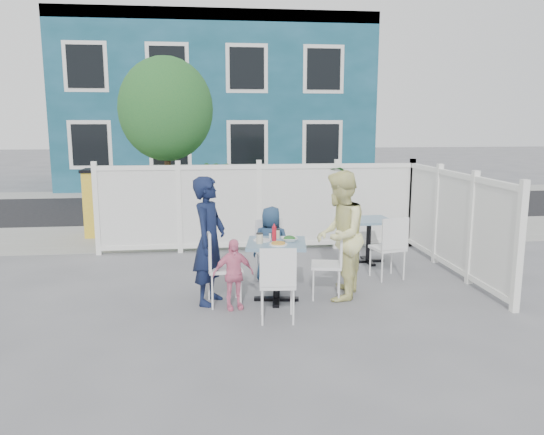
{
  "coord_description": "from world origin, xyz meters",
  "views": [
    {
      "loc": [
        -0.78,
        -7.17,
        2.38
      ],
      "look_at": [
        0.06,
        -0.02,
        1.06
      ],
      "focal_mm": 35.0,
      "sensor_mm": 36.0,
      "label": 1
    }
  ],
  "objects": [
    {
      "name": "coffee_cup_b",
      "position": [
        0.1,
        -0.2,
        0.87
      ],
      "size": [
        0.08,
        0.08,
        0.12
      ],
      "primitive_type": "cylinder",
      "color": "beige",
      "rests_on": "main_table"
    },
    {
      "name": "near_sidewalk",
      "position": [
        0.0,
        3.8,
        0.01
      ],
      "size": [
        24.0,
        2.6,
        0.01
      ],
      "primitive_type": "cube",
      "color": "gray",
      "rests_on": "ground"
    },
    {
      "name": "ground",
      "position": [
        0.0,
        0.0,
        0.0
      ],
      "size": [
        80.0,
        80.0,
        0.0
      ],
      "primitive_type": "plane",
      "color": "slate"
    },
    {
      "name": "chair_left",
      "position": [
        -0.71,
        -0.47,
        0.58
      ],
      "size": [
        0.48,
        0.5,
        0.99
      ],
      "rotation": [
        0.0,
        0.0,
        -1.46
      ],
      "color": "white",
      "rests_on": "ground"
    },
    {
      "name": "building",
      "position": [
        -0.5,
        14.0,
        3.0
      ],
      "size": [
        11.0,
        6.0,
        6.0
      ],
      "color": "#134756",
      "rests_on": "ground"
    },
    {
      "name": "man",
      "position": [
        -0.81,
        -0.39,
        0.84
      ],
      "size": [
        0.6,
        0.72,
        1.68
      ],
      "primitive_type": "imported",
      "rotation": [
        0.0,
        0.0,
        1.2
      ],
      "color": "#111938",
      "rests_on": "ground"
    },
    {
      "name": "tree",
      "position": [
        -1.6,
        3.3,
        2.59
      ],
      "size": [
        1.8,
        1.62,
        3.59
      ],
      "color": "#382316",
      "rests_on": "ground"
    },
    {
      "name": "main_table",
      "position": [
        0.07,
        -0.42,
        0.62
      ],
      "size": [
        0.87,
        0.87,
        0.81
      ],
      "rotation": [
        0.0,
        0.0,
        -0.14
      ],
      "color": "slate",
      "rests_on": "ground"
    },
    {
      "name": "salad_bowl",
      "position": [
        0.24,
        -0.41,
        0.83
      ],
      "size": [
        0.21,
        0.21,
        0.05
      ],
      "primitive_type": "imported",
      "color": "white",
      "rests_on": "main_table"
    },
    {
      "name": "chair_back",
      "position": [
        0.1,
        0.44,
        0.55
      ],
      "size": [
        0.5,
        0.48,
        0.94
      ],
      "rotation": [
        0.0,
        0.0,
        3.33
      ],
      "color": "white",
      "rests_on": "ground"
    },
    {
      "name": "street",
      "position": [
        0.0,
        7.5,
        0.0
      ],
      "size": [
        24.0,
        5.0,
        0.01
      ],
      "primitive_type": "cube",
      "color": "black",
      "rests_on": "ground"
    },
    {
      "name": "chair_right",
      "position": [
        0.84,
        -0.38,
        0.54
      ],
      "size": [
        0.48,
        0.5,
        0.93
      ],
      "rotation": [
        0.0,
        0.0,
        1.37
      ],
      "color": "white",
      "rests_on": "ground"
    },
    {
      "name": "plate_main",
      "position": [
        0.07,
        -0.59,
        0.81
      ],
      "size": [
        0.24,
        0.24,
        0.01
      ],
      "primitive_type": "cylinder",
      "color": "white",
      "rests_on": "main_table"
    },
    {
      "name": "fence_back",
      "position": [
        0.1,
        2.4,
        0.78
      ],
      "size": [
        5.86,
        0.08,
        1.6
      ],
      "color": "white",
      "rests_on": "ground"
    },
    {
      "name": "woman",
      "position": [
        0.92,
        -0.39,
        0.87
      ],
      "size": [
        0.93,
        1.03,
        1.74
      ],
      "primitive_type": "imported",
      "rotation": [
        0.0,
        0.0,
        -1.96
      ],
      "color": "#F3ED55",
      "rests_on": "ground"
    },
    {
      "name": "fence_right",
      "position": [
        3.0,
        0.6,
        0.78
      ],
      "size": [
        0.08,
        3.66,
        1.6
      ],
      "rotation": [
        0.0,
        0.0,
        1.57
      ],
      "color": "white",
      "rests_on": "ground"
    },
    {
      "name": "chair_spare",
      "position": [
        1.9,
        0.33,
        0.56
      ],
      "size": [
        0.52,
        0.51,
        0.97
      ],
      "rotation": [
        0.0,
        0.0,
        0.21
      ],
      "color": "white",
      "rests_on": "ground"
    },
    {
      "name": "toddler",
      "position": [
        -0.52,
        -0.66,
        0.46
      ],
      "size": [
        0.57,
        0.33,
        0.91
      ],
      "primitive_type": "imported",
      "rotation": [
        0.0,
        0.0,
        0.2
      ],
      "color": "pink",
      "rests_on": "ground"
    },
    {
      "name": "coffee_cup_a",
      "position": [
        -0.16,
        -0.48,
        0.87
      ],
      "size": [
        0.08,
        0.08,
        0.13
      ],
      "primitive_type": "cylinder",
      "color": "beige",
      "rests_on": "main_table"
    },
    {
      "name": "potted_shrub_b",
      "position": [
        1.58,
        3.0,
        0.78
      ],
      "size": [
        1.84,
        1.85,
        1.55
      ],
      "primitive_type": "imported",
      "rotation": [
        0.0,
        0.0,
        5.46
      ],
      "color": "#195526",
      "rests_on": "ground"
    },
    {
      "name": "salt_shaker",
      "position": [
        0.01,
        -0.2,
        0.84
      ],
      "size": [
        0.03,
        0.03,
        0.07
      ],
      "primitive_type": "cylinder",
      "color": "white",
      "rests_on": "main_table"
    },
    {
      "name": "utility_cabinet",
      "position": [
        -2.99,
        4.0,
        0.67
      ],
      "size": [
        0.74,
        0.54,
        1.35
      ],
      "primitive_type": "cube",
      "rotation": [
        0.0,
        0.0,
        -0.02
      ],
      "color": "gold",
      "rests_on": "ground"
    },
    {
      "name": "plate_side",
      "position": [
        -0.11,
        -0.33,
        0.81
      ],
      "size": [
        0.24,
        0.24,
        0.02
      ],
      "primitive_type": "cylinder",
      "color": "white",
      "rests_on": "main_table"
    },
    {
      "name": "far_sidewalk",
      "position": [
        0.0,
        10.6,
        0.01
      ],
      "size": [
        24.0,
        1.6,
        0.01
      ],
      "primitive_type": "cube",
      "color": "gray",
      "rests_on": "ground"
    },
    {
      "name": "potted_shrub_a",
      "position": [
        -0.77,
        3.1,
        0.81
      ],
      "size": [
        1.14,
        1.14,
        1.61
      ],
      "primitive_type": "imported",
      "rotation": [
        0.0,
        0.0,
        3.47
      ],
      "color": "#195526",
      "rests_on": "ground"
    },
    {
      "name": "ketchup_bottle",
      "position": [
        0.05,
        -0.34,
        0.9
      ],
      "size": [
        0.06,
        0.06,
        0.19
      ],
      "primitive_type": "cylinder",
      "color": "red",
      "rests_on": "main_table"
    },
    {
      "name": "pepper_shaker",
      "position": [
        0.02,
        -0.15,
        0.84
      ],
      "size": [
        0.03,
        0.03,
        0.07
      ],
      "primitive_type": "cylinder",
      "color": "black",
      "rests_on": "main_table"
    },
    {
      "name": "boy",
      "position": [
        0.09,
        0.4,
        0.57
      ],
      "size": [
        0.63,
        0.49,
        1.15
      ],
      "primitive_type": "imported",
      "rotation": [
        0.0,
        0.0,
        2.9
      ],
      "color": "navy",
      "rests_on": "ground"
    },
    {
      "name": "chair_near",
      "position": [
        -0.01,
        -1.2,
        0.55
      ],
      "size": [
        0.46,
        0.44,
        0.94
      ],
      "rotation": [
        0.0,
        0.0,
        -0.08
      ],
      "color": "white",
      "rests_on": "ground"
    },
    {
      "name": "spare_table",
      "position": [
        1.87,
        1.34,
        0.58
      ],
      "size": [
        0.75,
        0.75,
        0.75
      ],
      "rotation": [
        0.0,
        0.0,
        0.05
      ],
      "color": "slate",
      "rests_on": "ground"
    }
  ]
}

